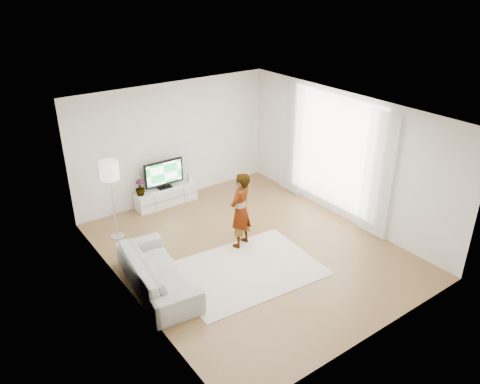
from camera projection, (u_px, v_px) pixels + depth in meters
floor at (251, 250)px, 9.31m from camera, size 6.00×6.00×0.00m
ceiling at (252, 113)px, 8.10m from camera, size 6.00×6.00×0.00m
wall_left at (125, 225)px, 7.39m from camera, size 0.02×6.00×2.80m
wall_right at (344, 157)px, 10.02m from camera, size 0.02×6.00×2.80m
wall_back at (174, 142)px, 10.90m from camera, size 5.00×0.02×2.80m
wall_front at (381, 260)px, 6.51m from camera, size 5.00×0.02×2.80m
window at (334, 151)px, 10.21m from camera, size 0.01×2.60×2.50m
curtain_near at (378, 176)px, 9.26m from camera, size 0.04×0.70×2.60m
curtain_far at (291, 140)px, 11.16m from camera, size 0.04×0.70×2.60m
media_console at (166, 196)px, 11.02m from camera, size 1.48×0.42×0.42m
television at (164, 173)px, 10.79m from camera, size 0.97×0.19×0.67m
game_console at (189, 177)px, 11.23m from camera, size 0.07×0.16×0.22m
potted_plant at (140, 187)px, 10.52m from camera, size 0.27×0.27×0.38m
rug at (246, 270)px, 8.68m from camera, size 2.78×2.11×0.01m
player at (241, 210)px, 9.13m from camera, size 0.67×0.56×1.56m
sofa at (157, 272)px, 8.10m from camera, size 1.09×2.24×0.63m
floor_lamp at (110, 174)px, 9.13m from camera, size 0.38×0.38×1.69m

